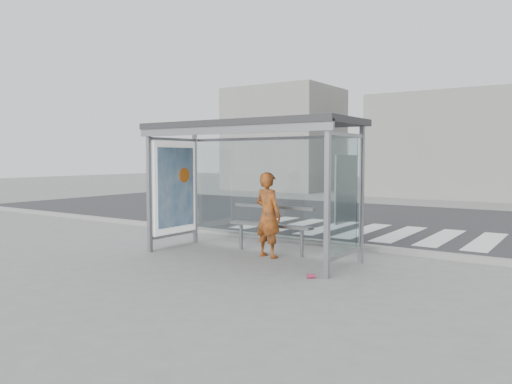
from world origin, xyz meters
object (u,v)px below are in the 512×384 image
bench (271,225)px  soda_can (311,276)px  bus_shelter (236,155)px  person (268,215)px

bench → soda_can: (1.68, -1.42, -0.53)m
bus_shelter → person: size_ratio=2.57×
bus_shelter → person: (0.67, 0.15, -1.16)m
person → bench: (-0.18, 0.37, -0.26)m
bus_shelter → person: bus_shelter is taller
bus_shelter → bench: size_ratio=2.27×
bus_shelter → soda_can: size_ratio=31.82×
soda_can → person: bearing=145.0°
soda_can → bus_shelter: bearing=157.4°
person → bench: bearing=-53.2°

